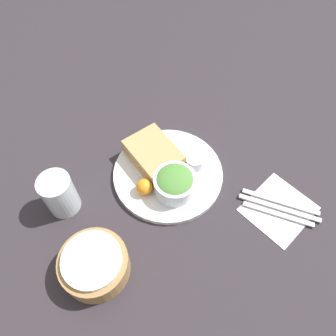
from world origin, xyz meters
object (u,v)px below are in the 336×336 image
spoon (278,214)px  sandwich (152,155)px  fork (280,202)px  dressing_cup (194,161)px  salad_bowl (175,183)px  drink_glass (60,194)px  knife (279,208)px  plate (168,174)px  bread_basket (94,264)px

spoon → sandwich: bearing=173.6°
sandwich → fork: (-0.31, -0.15, -0.03)m
fork → dressing_cup: bearing=173.2°
salad_bowl → drink_glass: 0.28m
salad_bowl → knife: (-0.22, -0.15, -0.04)m
sandwich → salad_bowl: (-0.10, 0.02, 0.01)m
salad_bowl → dressing_cup: size_ratio=2.08×
knife → spoon: size_ratio=1.17×
salad_bowl → plate: bearing=-26.1°
plate → salad_bowl: 0.07m
plate → bread_basket: bread_basket is taller
dressing_cup → spoon: dressing_cup is taller
plate → fork: bearing=-150.4°
bread_basket → sandwich: bearing=-66.4°
dressing_cup → drink_glass: drink_glass is taller
sandwich → fork: bearing=-154.4°
drink_glass → spoon: drink_glass is taller
plate → spoon: 0.30m
dressing_cup → bread_basket: bearing=96.1°
bread_basket → spoon: bearing=-116.9°
fork → sandwich: bearing=179.5°
plate → sandwich: (0.06, 0.00, 0.03)m
dressing_cup → knife: dressing_cup is taller
plate → salad_bowl: salad_bowl is taller
sandwich → bread_basket: size_ratio=1.03×
salad_bowl → bread_basket: (-0.02, 0.27, -0.01)m
sandwich → dressing_cup: sandwich is taller
bread_basket → knife: (-0.20, -0.42, -0.03)m
bread_basket → fork: size_ratio=0.77×
drink_glass → sandwich: bearing=-104.0°
sandwich → spoon: (-0.33, -0.12, -0.03)m
dressing_cup → plate: bearing=64.8°
bread_basket → knife: size_ratio=0.74×
sandwich → spoon: 0.35m
drink_glass → fork: size_ratio=0.58×
knife → spoon: same height
plate → spoon: (-0.27, -0.11, -0.00)m
knife → spoon: 0.02m
bread_basket → fork: bread_basket is taller
drink_glass → spoon: size_ratio=0.65×
sandwich → dressing_cup: bearing=-140.7°
sandwich → drink_glass: 0.25m
drink_glass → bread_basket: (-0.19, 0.04, -0.02)m
bread_basket → plate: bearing=-76.5°
dressing_cup → knife: (-0.24, -0.06, -0.03)m
salad_bowl → fork: bearing=-140.9°
plate → bread_basket: size_ratio=1.92×
salad_bowl → dressing_cup: 0.09m
salad_bowl → knife: salad_bowl is taller
sandwich → knife: sandwich is taller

